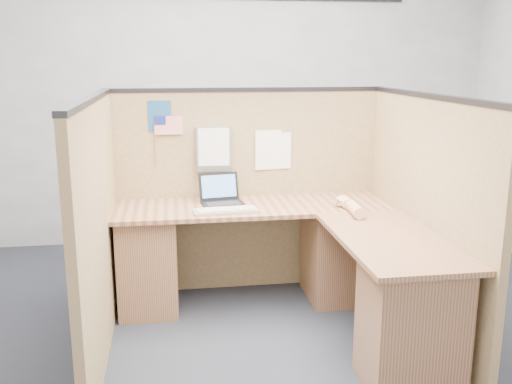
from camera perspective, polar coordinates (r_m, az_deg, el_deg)
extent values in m
plane|color=#20252E|center=(3.65, 1.41, -15.14)|extent=(5.00, 5.00, 0.00)
plane|color=#929497|center=(5.46, -2.68, 9.66)|extent=(5.00, 0.00, 5.00)
plane|color=#929497|center=(1.13, 22.17, -4.92)|extent=(5.00, 0.00, 5.00)
cube|color=olive|center=(4.32, -0.84, 0.02)|extent=(2.05, 0.05, 1.50)
cube|color=#232328|center=(4.21, -0.88, 10.21)|extent=(2.05, 0.06, 0.03)
cube|color=olive|center=(3.44, -15.51, -3.92)|extent=(0.05, 1.80, 1.50)
cube|color=#232328|center=(3.30, -16.33, 8.88)|extent=(0.06, 1.80, 0.03)
cube|color=olive|center=(3.75, 16.42, -2.55)|extent=(0.05, 1.80, 1.50)
cube|color=#232328|center=(3.63, 17.21, 9.16)|extent=(0.06, 1.80, 0.03)
cube|color=brown|center=(4.01, -0.21, -1.51)|extent=(1.95, 0.60, 0.03)
cube|color=brown|center=(3.37, 13.49, -4.75)|extent=(0.60, 1.15, 0.03)
cube|color=brown|center=(4.09, -10.74, -6.84)|extent=(0.40, 0.50, 0.70)
cube|color=brown|center=(4.25, 7.87, -5.96)|extent=(0.40, 0.50, 0.70)
cube|color=brown|center=(3.23, 15.29, -12.63)|extent=(0.50, 0.40, 0.70)
cube|color=black|center=(4.00, -3.28, -1.24)|extent=(0.31, 0.25, 0.02)
cube|color=black|center=(4.11, -3.48, 0.60)|extent=(0.29, 0.10, 0.19)
cube|color=#3F6496|center=(4.10, -3.46, 0.57)|extent=(0.25, 0.08, 0.16)
cube|color=gray|center=(3.81, -3.06, -1.92)|extent=(0.44, 0.18, 0.02)
cube|color=silver|center=(3.81, -3.06, -1.71)|extent=(0.40, 0.15, 0.01)
ellipsoid|color=silver|center=(4.00, 8.71, -1.13)|extent=(0.13, 0.09, 0.05)
ellipsoid|color=tan|center=(3.99, 8.74, -0.76)|extent=(0.10, 0.12, 0.05)
cylinder|color=tan|center=(3.95, 9.03, -1.17)|extent=(0.07, 0.05, 0.07)
cylinder|color=tan|center=(3.81, 9.88, -1.71)|extent=(0.10, 0.28, 0.09)
cube|color=navy|center=(4.15, -9.62, 7.50)|extent=(0.16, 0.01, 0.22)
cylinder|color=olive|center=(4.17, -10.06, 5.04)|extent=(0.01, 0.01, 0.36)
cube|color=red|center=(4.15, -8.71, 6.62)|extent=(0.20, 0.00, 0.13)
cube|color=navy|center=(4.14, -9.58, 7.07)|extent=(0.08, 0.00, 0.06)
cube|color=slate|center=(4.17, -4.26, 4.28)|extent=(0.26, 0.05, 0.33)
cube|color=white|center=(4.14, -4.24, 4.51)|extent=(0.22, 0.01, 0.28)
cube|color=white|center=(4.25, 1.46, 4.23)|extent=(0.23, 0.03, 0.30)
cube|color=white|center=(4.26, 2.08, 4.16)|extent=(0.21, 0.02, 0.27)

